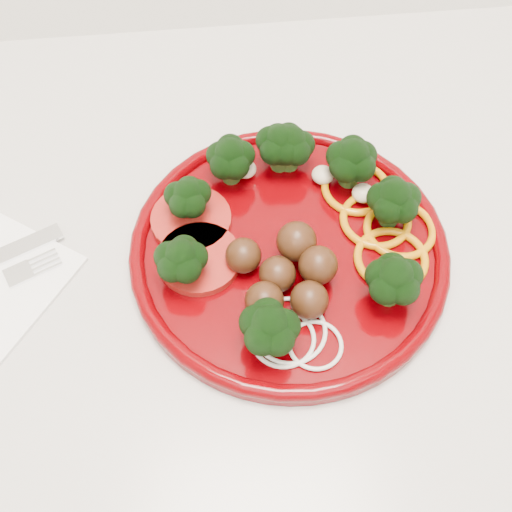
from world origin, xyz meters
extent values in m
cube|color=beige|center=(0.00, 1.70, 0.43)|extent=(2.40, 0.60, 0.87)
cube|color=beige|center=(0.00, 1.70, 0.89)|extent=(2.40, 0.60, 0.03)
cylinder|color=#4C0003|center=(0.13, 1.68, 0.91)|extent=(0.28, 0.28, 0.01)
torus|color=#4C0003|center=(0.13, 1.68, 0.91)|extent=(0.28, 0.28, 0.01)
sphere|color=#402110|center=(0.10, 1.62, 0.93)|extent=(0.03, 0.03, 0.03)
sphere|color=#402110|center=(0.09, 1.67, 0.93)|extent=(0.03, 0.03, 0.03)
sphere|color=#402110|center=(0.11, 1.65, 0.93)|extent=(0.03, 0.03, 0.03)
sphere|color=#402110|center=(0.13, 1.67, 0.93)|extent=(0.03, 0.03, 0.03)
sphere|color=#402110|center=(0.15, 1.65, 0.93)|extent=(0.03, 0.03, 0.03)
sphere|color=#402110|center=(0.14, 1.62, 0.93)|extent=(0.03, 0.03, 0.03)
torus|color=#C17207|center=(0.21, 1.70, 0.92)|extent=(0.06, 0.06, 0.01)
torus|color=#C17207|center=(0.21, 1.66, 0.92)|extent=(0.06, 0.06, 0.01)
torus|color=#C17207|center=(0.20, 1.74, 0.92)|extent=(0.06, 0.06, 0.01)
torus|color=#C17207|center=(0.23, 1.69, 0.92)|extent=(0.06, 0.06, 0.01)
cylinder|color=#720A07|center=(0.05, 1.72, 0.92)|extent=(0.07, 0.07, 0.01)
cylinder|color=#720A07|center=(0.05, 1.67, 0.92)|extent=(0.07, 0.07, 0.01)
torus|color=beige|center=(0.11, 1.59, 0.91)|extent=(0.05, 0.05, 0.00)
torus|color=beige|center=(0.14, 1.59, 0.91)|extent=(0.04, 0.04, 0.00)
torus|color=beige|center=(0.12, 1.60, 0.91)|extent=(0.06, 0.06, 0.00)
ellipsoid|color=#C6B793|center=(0.17, 1.75, 0.92)|extent=(0.02, 0.02, 0.01)
ellipsoid|color=#C6B793|center=(0.10, 1.77, 0.92)|extent=(0.02, 0.02, 0.01)
ellipsoid|color=#C6B793|center=(0.20, 1.73, 0.92)|extent=(0.02, 0.02, 0.01)
cube|color=silver|center=(-0.12, 1.70, 0.91)|extent=(0.10, 0.06, 0.00)
cube|color=silver|center=(-0.10, 1.68, 0.91)|extent=(0.03, 0.03, 0.00)
cube|color=silver|center=(-0.08, 1.68, 0.91)|extent=(0.03, 0.01, 0.00)
cube|color=silver|center=(-0.08, 1.69, 0.91)|extent=(0.03, 0.01, 0.00)
cube|color=silver|center=(-0.09, 1.69, 0.91)|extent=(0.03, 0.01, 0.00)
cube|color=silver|center=(-0.09, 1.70, 0.91)|extent=(0.03, 0.01, 0.00)
camera|label=1|loc=(0.07, 1.38, 1.38)|focal=45.00mm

